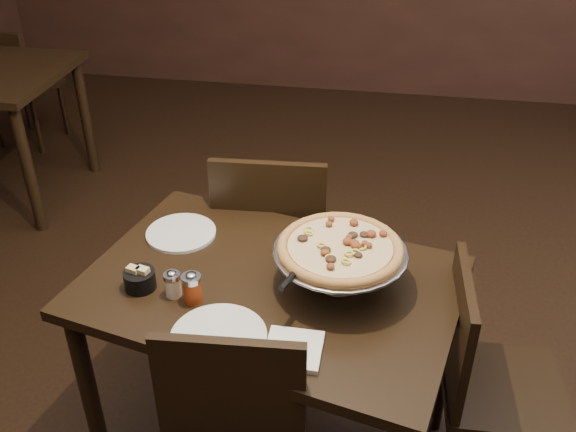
# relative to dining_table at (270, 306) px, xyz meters

# --- Properties ---
(room) EXTENTS (6.04, 7.04, 2.84)m
(room) POSITION_rel_dining_table_xyz_m (0.16, 0.08, 0.77)
(room) COLOR black
(room) RESTS_ON ground
(dining_table) EXTENTS (1.31, 1.02, 0.73)m
(dining_table) POSITION_rel_dining_table_xyz_m (0.00, 0.00, 0.00)
(dining_table) COLOR black
(dining_table) RESTS_ON ground
(pizza_stand) EXTENTS (0.42, 0.42, 0.17)m
(pizza_stand) POSITION_rel_dining_table_xyz_m (0.21, 0.03, 0.24)
(pizza_stand) COLOR #B6B5BD
(pizza_stand) RESTS_ON dining_table
(parmesan_shaker) EXTENTS (0.05, 0.05, 0.09)m
(parmesan_shaker) POSITION_rel_dining_table_xyz_m (-0.28, -0.11, 0.14)
(parmesan_shaker) COLOR beige
(parmesan_shaker) RESTS_ON dining_table
(pepper_flake_shaker) EXTENTS (0.06, 0.06, 0.11)m
(pepper_flake_shaker) POSITION_rel_dining_table_xyz_m (-0.21, -0.13, 0.15)
(pepper_flake_shaker) COLOR maroon
(pepper_flake_shaker) RESTS_ON dining_table
(packet_caddy) EXTENTS (0.10, 0.10, 0.08)m
(packet_caddy) POSITION_rel_dining_table_xyz_m (-0.40, -0.09, 0.13)
(packet_caddy) COLOR black
(packet_caddy) RESTS_ON dining_table
(napkin_stack) EXTENTS (0.16, 0.16, 0.02)m
(napkin_stack) POSITION_rel_dining_table_xyz_m (0.12, -0.29, 0.10)
(napkin_stack) COLOR white
(napkin_stack) RESTS_ON dining_table
(plate_left) EXTENTS (0.25, 0.25, 0.01)m
(plate_left) POSITION_rel_dining_table_xyz_m (-0.36, 0.21, 0.10)
(plate_left) COLOR silver
(plate_left) RESTS_ON dining_table
(plate_near) EXTENTS (0.28, 0.28, 0.01)m
(plate_near) POSITION_rel_dining_table_xyz_m (-0.09, -0.28, 0.10)
(plate_near) COLOR silver
(plate_near) RESTS_ON dining_table
(serving_spatula) EXTENTS (0.15, 0.15, 0.02)m
(serving_spatula) POSITION_rel_dining_table_xyz_m (0.09, -0.14, 0.23)
(serving_spatula) COLOR #B6B5BD
(serving_spatula) RESTS_ON pizza_stand
(chair_far) EXTENTS (0.46, 0.46, 0.93)m
(chair_far) POSITION_rel_dining_table_xyz_m (-0.10, 0.55, -0.13)
(chair_far) COLOR black
(chair_far) RESTS_ON ground
(chair_side) EXTENTS (0.41, 0.41, 0.84)m
(chair_side) POSITION_rel_dining_table_xyz_m (0.71, -0.01, -0.18)
(chair_side) COLOR black
(chair_side) RESTS_ON ground
(bg_chair_far) EXTENTS (0.43, 0.43, 0.83)m
(bg_chair_far) POSITION_rel_dining_table_xyz_m (-2.15, 2.16, -0.18)
(bg_chair_far) COLOR black
(bg_chair_far) RESTS_ON ground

